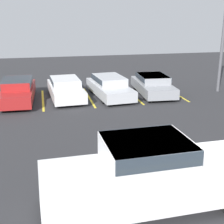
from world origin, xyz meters
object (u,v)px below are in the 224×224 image
Objects in this scene: parked_sedan_b at (66,88)px; wheel_stop_curb at (102,85)px; parked_sedan_c at (109,86)px; light_post at (224,31)px; parked_sedan_d at (153,84)px; pickup_truck at (157,173)px; parked_sedan_a at (18,90)px.

parked_sedan_b is 2.47× the size of wheel_stop_curb.
parked_sedan_c is 0.75× the size of light_post.
light_post is (4.40, -0.23, 3.16)m from parked_sedan_d.
light_post reaches higher than parked_sedan_b.
wheel_stop_curb is at bearing 171.94° from parked_sedan_c.
parked_sedan_a is at bearing 108.66° from pickup_truck.
parked_sedan_c is at bearing -86.34° from parked_sedan_d.
light_post reaches higher than pickup_truck.
pickup_truck is at bearing -11.34° from parked_sedan_c.
light_post is (9.80, -0.40, 3.16)m from parked_sedan_b.
parked_sedan_d is at bearing -49.10° from wheel_stop_curb.
parked_sedan_a is 5.33m from parked_sedan_c.
wheel_stop_curb is (-2.61, 3.02, -0.58)m from parked_sedan_d.
parked_sedan_b is at bearing 95.69° from pickup_truck.
parked_sedan_a reaches higher than parked_sedan_b.
parked_sedan_a is at bearing -151.28° from wheel_stop_curb.
pickup_truck reaches higher than parked_sedan_c.
parked_sedan_a reaches higher than parked_sedan_c.
parked_sedan_c reaches higher than wheel_stop_curb.
parked_sedan_c is 3.06m from wheel_stop_curb.
parked_sedan_b is at bearing -87.86° from parked_sedan_d.
parked_sedan_c is (1.22, 11.28, -0.28)m from pickup_truck.
pickup_truck is 1.25× the size of parked_sedan_c.
parked_sedan_a is at bearing -95.17° from parked_sedan_c.
parked_sedan_a is at bearing -89.85° from parked_sedan_b.
pickup_truck is 12.01m from parked_sedan_a.
parked_sedan_b is 2.64m from parked_sedan_c.
parked_sedan_d reaches higher than wheel_stop_curb.
light_post reaches higher than parked_sedan_d.
parked_sedan_b is at bearing 95.36° from parked_sedan_a.
wheel_stop_curb is (2.78, 2.85, -0.57)m from parked_sedan_b.
light_post reaches higher than wheel_stop_curb.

